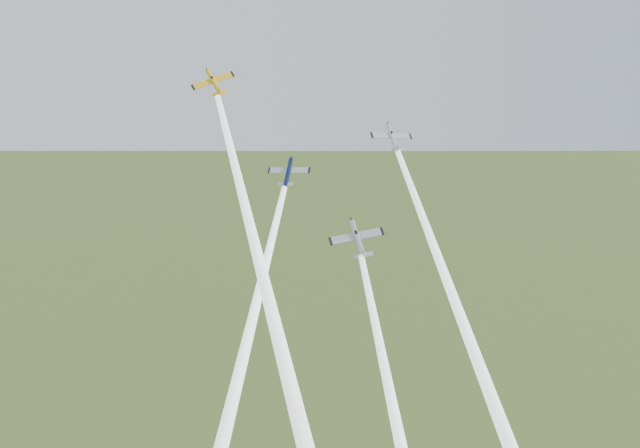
{
  "coord_description": "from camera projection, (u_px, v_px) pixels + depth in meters",
  "views": [
    {
      "loc": [
        -24.08,
        -125.14,
        117.75
      ],
      "look_at": [
        0.0,
        -6.0,
        92.0
      ],
      "focal_mm": 45.0,
      "sensor_mm": 36.0,
      "label": 1
    }
  ],
  "objects": [
    {
      "name": "plane_yellow",
      "position": [
        214.0,
        82.0,
        125.95
      ],
      "size": [
        8.91,
        6.6,
        7.39
      ],
      "primitive_type": null,
      "rotation": [
        0.74,
        -0.31,
        0.15
      ],
      "color": "yellow"
    },
    {
      "name": "smoke_trail_yellow",
      "position": [
        261.0,
        268.0,
        107.14
      ],
      "size": [
        9.31,
        48.21,
        44.89
      ],
      "primitive_type": null,
      "rotation": [
        -0.83,
        0.0,
        0.15
      ],
      "color": "white"
    },
    {
      "name": "plane_navy",
      "position": [
        288.0,
        172.0,
        129.01
      ],
      "size": [
        8.71,
        8.32,
        5.79
      ],
      "primitive_type": null,
      "rotation": [
        0.74,
        -0.04,
        -0.43
      ],
      "color": "#0D1339"
    },
    {
      "name": "smoke_trail_navy",
      "position": [
        246.0,
        345.0,
        111.57
      ],
      "size": [
        19.73,
        39.67,
        39.53
      ],
      "primitive_type": null,
      "rotation": [
        -0.83,
        0.0,
        -0.43
      ],
      "color": "white"
    },
    {
      "name": "plane_silver_right",
      "position": [
        392.0,
        138.0,
        134.05
      ],
      "size": [
        7.87,
        7.09,
        6.22
      ],
      "primitive_type": null,
      "rotation": [
        0.74,
        0.06,
        0.13
      ],
      "color": "silver"
    },
    {
      "name": "smoke_trail_silver_right",
      "position": [
        463.0,
        323.0,
        114.86
      ],
      "size": [
        8.47,
        48.9,
        45.45
      ],
      "primitive_type": null,
      "rotation": [
        -0.83,
        0.0,
        0.13
      ],
      "color": "white"
    },
    {
      "name": "plane_silver_low",
      "position": [
        358.0,
        239.0,
        123.8
      ],
      "size": [
        9.65,
        7.28,
        8.09
      ],
      "primitive_type": null,
      "rotation": [
        0.74,
        -0.15,
        0.0
      ],
      "color": "#A3A8B0"
    },
    {
      "name": "smoke_trail_silver_low",
      "position": [
        397.0,
        429.0,
        106.42
      ],
      "size": [
        2.24,
        42.08,
        39.05
      ],
      "primitive_type": null,
      "rotation": [
        -0.83,
        0.0,
        0.0
      ],
      "color": "white"
    }
  ]
}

